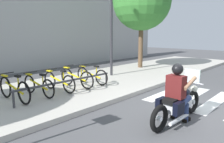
{
  "coord_description": "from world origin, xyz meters",
  "views": [
    {
      "loc": [
        -5.24,
        -1.84,
        2.07
      ],
      "look_at": [
        -0.2,
        2.87,
        0.83
      ],
      "focal_mm": 32.89,
      "sensor_mm": 36.0,
      "label": 1
    }
  ],
  "objects_px": {
    "street_lamp": "(111,19)",
    "bicycle_1": "(38,85)",
    "bicycle_0": "(14,89)",
    "bicycle_3": "(76,78)",
    "tree_near_rack": "(142,1)",
    "motorcycle": "(178,103)",
    "bike_rack": "(68,82)",
    "bicycle_4": "(92,75)",
    "rider": "(177,89)",
    "bicycle_2": "(59,81)"
  },
  "relations": [
    {
      "from": "rider",
      "to": "motorcycle",
      "type": "bearing_deg",
      "value": -5.43
    },
    {
      "from": "bicycle_0",
      "to": "tree_near_rack",
      "type": "distance_m",
      "value": 8.49
    },
    {
      "from": "bicycle_4",
      "to": "tree_near_rack",
      "type": "distance_m",
      "value": 5.93
    },
    {
      "from": "bicycle_0",
      "to": "street_lamp",
      "type": "xyz_separation_m",
      "value": [
        4.78,
        0.63,
        2.24
      ]
    },
    {
      "from": "motorcycle",
      "to": "bicycle_4",
      "type": "height_order",
      "value": "motorcycle"
    },
    {
      "from": "rider",
      "to": "bicycle_0",
      "type": "xyz_separation_m",
      "value": [
        -2.16,
        3.95,
        -0.3
      ]
    },
    {
      "from": "motorcycle",
      "to": "rider",
      "type": "bearing_deg",
      "value": 174.57
    },
    {
      "from": "motorcycle",
      "to": "tree_near_rack",
      "type": "bearing_deg",
      "value": 42.37
    },
    {
      "from": "bicycle_1",
      "to": "bicycle_3",
      "type": "xyz_separation_m",
      "value": [
        1.49,
        -0.0,
        0.02
      ]
    },
    {
      "from": "bicycle_4",
      "to": "street_lamp",
      "type": "bearing_deg",
      "value": 19.19
    },
    {
      "from": "bike_rack",
      "to": "bicycle_3",
      "type": "bearing_deg",
      "value": 36.64
    },
    {
      "from": "rider",
      "to": "bicycle_1",
      "type": "distance_m",
      "value": 4.21
    },
    {
      "from": "bicycle_0",
      "to": "bicycle_3",
      "type": "xyz_separation_m",
      "value": [
        2.24,
        0.0,
        -0.01
      ]
    },
    {
      "from": "street_lamp",
      "to": "bicycle_1",
      "type": "bearing_deg",
      "value": -171.18
    },
    {
      "from": "bicycle_3",
      "to": "street_lamp",
      "type": "distance_m",
      "value": 3.45
    },
    {
      "from": "motorcycle",
      "to": "bicycle_2",
      "type": "bearing_deg",
      "value": 100.77
    },
    {
      "from": "motorcycle",
      "to": "bicycle_0",
      "type": "bearing_deg",
      "value": 119.54
    },
    {
      "from": "bicycle_1",
      "to": "tree_near_rack",
      "type": "relative_size",
      "value": 0.29
    },
    {
      "from": "rider",
      "to": "bicycle_3",
      "type": "distance_m",
      "value": 3.96
    },
    {
      "from": "bicycle_3",
      "to": "bicycle_4",
      "type": "relative_size",
      "value": 1.06
    },
    {
      "from": "bicycle_0",
      "to": "bicycle_3",
      "type": "bearing_deg",
      "value": 0.01
    },
    {
      "from": "bicycle_3",
      "to": "bicycle_0",
      "type": "bearing_deg",
      "value": -179.99
    },
    {
      "from": "bicycle_4",
      "to": "bicycle_2",
      "type": "bearing_deg",
      "value": -179.99
    },
    {
      "from": "motorcycle",
      "to": "bicycle_2",
      "type": "relative_size",
      "value": 1.34
    },
    {
      "from": "rider",
      "to": "street_lamp",
      "type": "bearing_deg",
      "value": 60.26
    },
    {
      "from": "bicycle_2",
      "to": "street_lamp",
      "type": "relative_size",
      "value": 0.36
    },
    {
      "from": "bicycle_1",
      "to": "tree_near_rack",
      "type": "height_order",
      "value": "tree_near_rack"
    },
    {
      "from": "rider",
      "to": "bike_rack",
      "type": "bearing_deg",
      "value": 101.22
    },
    {
      "from": "bike_rack",
      "to": "tree_near_rack",
      "type": "height_order",
      "value": "tree_near_rack"
    },
    {
      "from": "bicycle_2",
      "to": "bicycle_4",
      "type": "relative_size",
      "value": 1.02
    },
    {
      "from": "bicycle_1",
      "to": "bicycle_2",
      "type": "xyz_separation_m",
      "value": [
        0.75,
        -0.0,
        0.01
      ]
    },
    {
      "from": "motorcycle",
      "to": "bicycle_2",
      "type": "xyz_separation_m",
      "value": [
        -0.75,
        3.96,
        0.04
      ]
    },
    {
      "from": "rider",
      "to": "bicycle_3",
      "type": "height_order",
      "value": "rider"
    },
    {
      "from": "motorcycle",
      "to": "street_lamp",
      "type": "relative_size",
      "value": 0.48
    },
    {
      "from": "bicycle_1",
      "to": "bicycle_3",
      "type": "height_order",
      "value": "bicycle_3"
    },
    {
      "from": "bicycle_0",
      "to": "street_lamp",
      "type": "distance_m",
      "value": 5.32
    },
    {
      "from": "bicycle_0",
      "to": "bicycle_2",
      "type": "height_order",
      "value": "bicycle_0"
    },
    {
      "from": "rider",
      "to": "street_lamp",
      "type": "distance_m",
      "value": 5.62
    },
    {
      "from": "bike_rack",
      "to": "bicycle_1",
      "type": "bearing_deg",
      "value": 143.35
    },
    {
      "from": "tree_near_rack",
      "to": "bike_rack",
      "type": "bearing_deg",
      "value": -165.73
    },
    {
      "from": "bicycle_0",
      "to": "bicycle_3",
      "type": "distance_m",
      "value": 2.24
    },
    {
      "from": "bike_rack",
      "to": "motorcycle",
      "type": "bearing_deg",
      "value": -77.54
    },
    {
      "from": "motorcycle",
      "to": "bike_rack",
      "type": "xyz_separation_m",
      "value": [
        -0.75,
        3.4,
        0.11
      ]
    },
    {
      "from": "bicycle_0",
      "to": "bicycle_4",
      "type": "relative_size",
      "value": 1.07
    },
    {
      "from": "rider",
      "to": "bicycle_3",
      "type": "xyz_separation_m",
      "value": [
        0.07,
        3.95,
        -0.31
      ]
    },
    {
      "from": "bicycle_1",
      "to": "street_lamp",
      "type": "relative_size",
      "value": 0.36
    },
    {
      "from": "bicycle_0",
      "to": "bike_rack",
      "type": "relative_size",
      "value": 0.48
    },
    {
      "from": "bicycle_1",
      "to": "bike_rack",
      "type": "distance_m",
      "value": 0.93
    },
    {
      "from": "bicycle_4",
      "to": "street_lamp",
      "type": "relative_size",
      "value": 0.35
    },
    {
      "from": "bicycle_0",
      "to": "bike_rack",
      "type": "distance_m",
      "value": 1.59
    }
  ]
}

